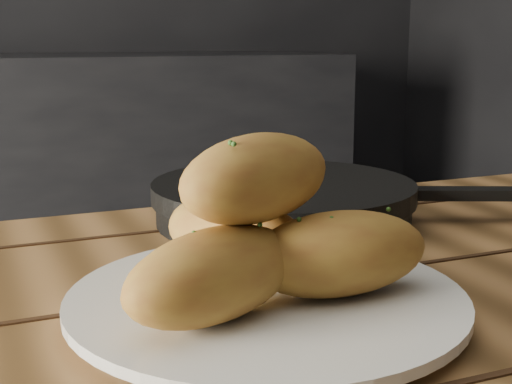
# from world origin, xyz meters

# --- Properties ---
(plate) EXTENTS (0.30, 0.30, 0.02)m
(plate) POSITION_xyz_m (0.48, -0.03, 0.76)
(plate) COLOR silver
(plate) RESTS_ON table
(bread_rolls) EXTENTS (0.25, 0.22, 0.12)m
(bread_rolls) POSITION_xyz_m (0.48, -0.03, 0.81)
(bread_rolls) COLOR olive
(bread_rolls) RESTS_ON plate
(skillet) EXTENTS (0.41, 0.29, 0.05)m
(skillet) POSITION_xyz_m (0.61, 0.22, 0.77)
(skillet) COLOR black
(skillet) RESTS_ON table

